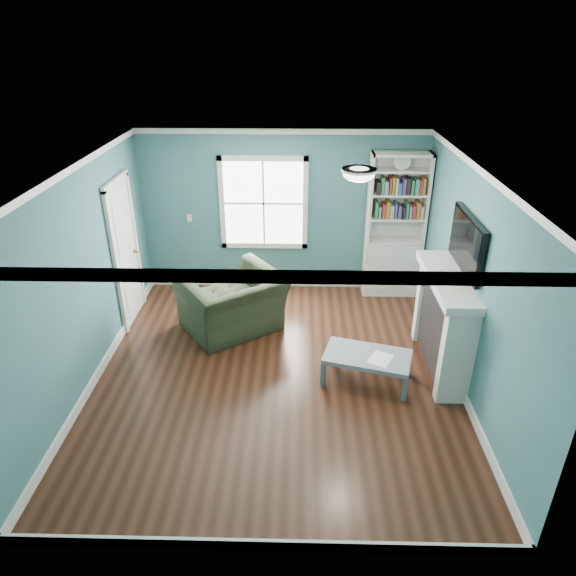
{
  "coord_description": "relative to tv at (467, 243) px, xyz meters",
  "views": [
    {
      "loc": [
        0.28,
        -5.33,
        3.94
      ],
      "look_at": [
        0.14,
        0.4,
        1.01
      ],
      "focal_mm": 32.0,
      "sensor_mm": 36.0,
      "label": 1
    }
  ],
  "objects": [
    {
      "name": "bookshelf",
      "position": [
        -0.43,
        2.1,
        -0.8
      ],
      "size": [
        0.9,
        0.35,
        2.31
      ],
      "color": "silver",
      "rests_on": "ground"
    },
    {
      "name": "light_switch",
      "position": [
        -3.7,
        2.28,
        -0.52
      ],
      "size": [
        0.08,
        0.01,
        0.12
      ],
      "primitive_type": "cube",
      "color": "white",
      "rests_on": "room_walls"
    },
    {
      "name": "window",
      "position": [
        -2.5,
        2.29,
        -0.27
      ],
      "size": [
        1.4,
        0.06,
        1.5
      ],
      "color": "white",
      "rests_on": "room_walls"
    },
    {
      "name": "trim",
      "position": [
        -2.2,
        -0.2,
        -0.49
      ],
      "size": [
        4.5,
        5.0,
        2.6
      ],
      "color": "white",
      "rests_on": "ground"
    },
    {
      "name": "fireplace",
      "position": [
        -0.12,
        0.0,
        -1.09
      ],
      "size": [
        0.44,
        1.58,
        1.3
      ],
      "color": "black",
      "rests_on": "ground"
    },
    {
      "name": "floor",
      "position": [
        -2.2,
        -0.2,
        -1.72
      ],
      "size": [
        5.0,
        5.0,
        0.0
      ],
      "primitive_type": "plane",
      "color": "black",
      "rests_on": "ground"
    },
    {
      "name": "door",
      "position": [
        -4.42,
        1.2,
        -0.65
      ],
      "size": [
        0.12,
        0.98,
        2.17
      ],
      "color": "silver",
      "rests_on": "ground"
    },
    {
      "name": "recliner",
      "position": [
        -2.88,
        0.86,
        -1.15
      ],
      "size": [
        1.57,
        1.46,
        1.15
      ],
      "primitive_type": "imported",
      "rotation": [
        0.0,
        0.0,
        -2.52
      ],
      "color": "black",
      "rests_on": "ground"
    },
    {
      "name": "ceiling_fixture",
      "position": [
        -1.3,
        -0.1,
        0.82
      ],
      "size": [
        0.38,
        0.38,
        0.15
      ],
      "color": "white",
      "rests_on": "room_walls"
    },
    {
      "name": "coffee_table",
      "position": [
        -1.08,
        -0.32,
        -1.4
      ],
      "size": [
        1.15,
        0.82,
        0.38
      ],
      "rotation": [
        0.0,
        0.0,
        -0.27
      ],
      "color": "#535D63",
      "rests_on": "ground"
    },
    {
      "name": "room_walls",
      "position": [
        -2.2,
        -0.2,
        -0.14
      ],
      "size": [
        5.0,
        5.0,
        5.0
      ],
      "color": "#38636D",
      "rests_on": "ground"
    },
    {
      "name": "tv",
      "position": [
        0.0,
        0.0,
        0.0
      ],
      "size": [
        0.06,
        1.1,
        0.65
      ],
      "primitive_type": "cube",
      "color": "black",
      "rests_on": "fireplace"
    },
    {
      "name": "paper_sheet",
      "position": [
        -0.93,
        -0.41,
        -1.35
      ],
      "size": [
        0.36,
        0.39,
        0.0
      ],
      "primitive_type": "cube",
      "rotation": [
        0.0,
        0.0,
        -0.51
      ],
      "color": "white",
      "rests_on": "coffee_table"
    }
  ]
}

